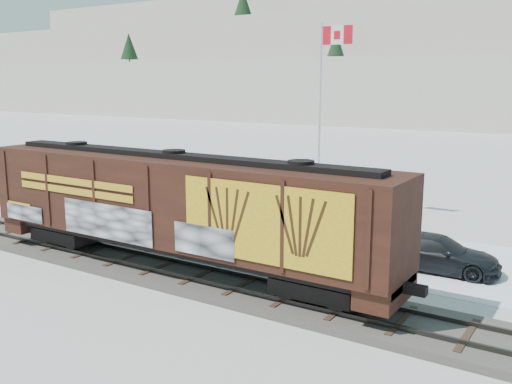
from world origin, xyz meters
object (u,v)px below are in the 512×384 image
Objects in this scene: flagpole at (321,147)px; car_white at (306,230)px; car_dark at (437,253)px; hopper_railcar at (175,204)px; car_silver at (124,201)px.

car_white is at bearing -69.86° from flagpole.
flagpole is at bearing 50.26° from car_dark.
car_white is (2.17, 6.90, -2.26)m from hopper_railcar.
car_white is 6.44m from car_dark.
hopper_railcar is 12.78m from flagpole.
hopper_railcar is 10.88m from car_dark.
hopper_railcar reaches higher than car_dark.
hopper_railcar is 4.69× the size of car_silver.
car_white is 0.82× the size of car_dark.
car_dark reaches higher than car_white.
hopper_railcar is 4.50× the size of car_white.
car_white reaches higher than car_silver.
car_silver is 12.19m from car_white.
car_dark is (18.60, -0.65, 0.05)m from car_silver.
flagpole reaches higher than car_white.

